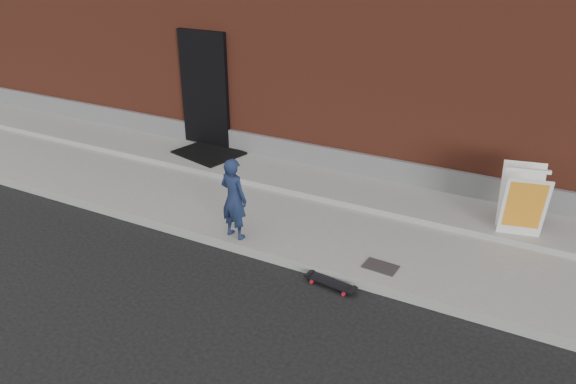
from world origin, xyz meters
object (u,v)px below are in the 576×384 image
Objects in this scene: child at (234,199)px; skateboard at (330,282)px; pizza_sign at (523,201)px; soda_can at (236,223)px.

skateboard is (1.68, -0.33, -0.70)m from child.
pizza_sign reaches higher than soda_can.
pizza_sign is (3.67, 1.88, -0.02)m from child.
pizza_sign is (1.99, 2.20, 0.68)m from skateboard.
pizza_sign is at bearing 47.91° from skateboard.
pizza_sign is 8.52× the size of soda_can.
skateboard is 3.05m from pizza_sign.
soda_can is at bearing -156.95° from pizza_sign.
pizza_sign reaches higher than skateboard.
child is at bearing 168.96° from skateboard.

